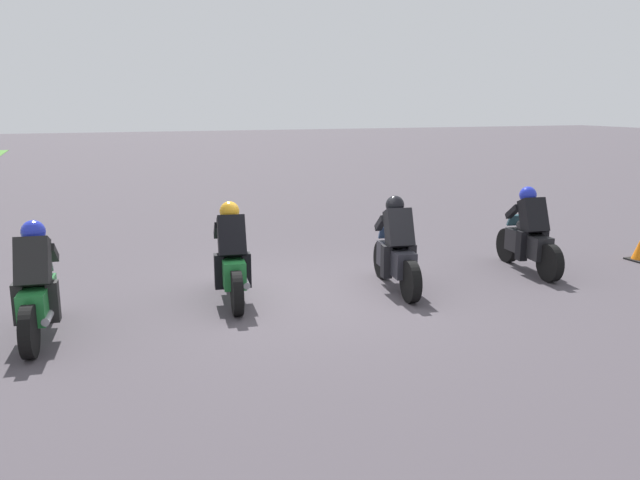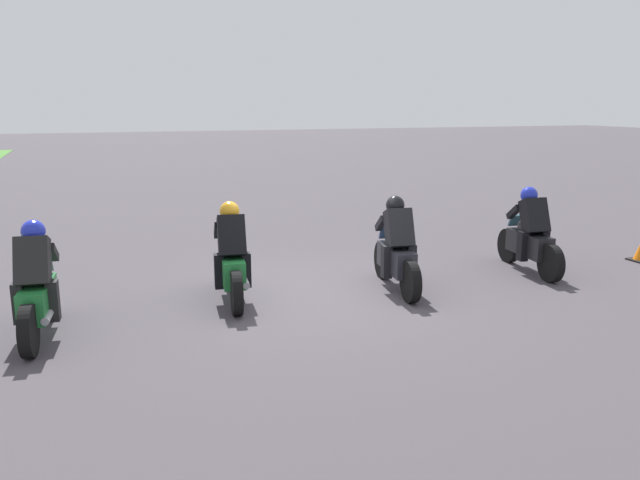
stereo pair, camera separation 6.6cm
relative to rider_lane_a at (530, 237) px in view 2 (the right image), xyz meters
name	(u,v)px [view 2 (the right image)]	position (x,y,z in m)	size (l,w,h in m)	color
ground_plane	(315,294)	(0.02, 4.05, -0.62)	(120.00, 120.00, 0.00)	#464046
rider_lane_a	(530,237)	(0.00, 0.00, 0.00)	(2.04, 0.58, 1.51)	black
rider_lane_b	(397,252)	(-0.19, 2.73, 0.00)	(2.04, 0.60, 1.51)	black
rider_lane_c	(232,261)	(0.14, 5.33, 0.00)	(2.04, 0.58, 1.51)	black
rider_lane_d	(37,290)	(-0.53, 8.00, 0.00)	(2.04, 0.57, 1.51)	black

